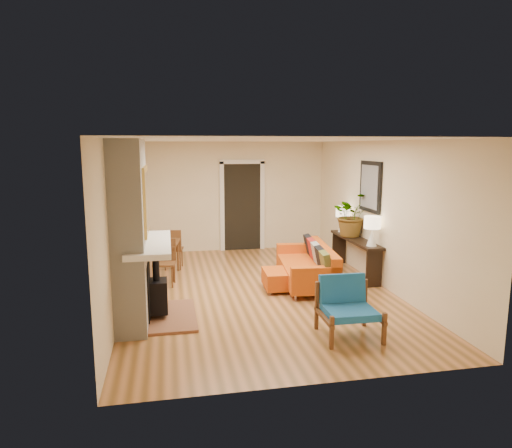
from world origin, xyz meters
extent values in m
plane|color=#C27F4A|center=(0.00, 0.00, 0.00)|extent=(6.50, 6.50, 0.00)
plane|color=white|center=(0.00, 0.00, 2.60)|extent=(6.50, 6.50, 0.00)
plane|color=#F7E5C1|center=(0.00, 3.25, 1.30)|extent=(4.50, 0.00, 4.50)
plane|color=#F7E5C1|center=(0.00, -3.25, 1.30)|extent=(4.50, 0.00, 4.50)
plane|color=#F7E5C1|center=(-2.25, 0.00, 1.30)|extent=(0.00, 6.50, 6.50)
plane|color=#F7E5C1|center=(2.25, 0.00, 1.30)|extent=(0.00, 6.50, 6.50)
cube|color=black|center=(0.25, 3.22, 1.05)|extent=(0.88, 0.06, 2.10)
cube|color=white|center=(-0.24, 3.21, 1.05)|extent=(0.10, 0.08, 2.18)
cube|color=white|center=(0.74, 3.21, 1.05)|extent=(0.10, 0.08, 2.18)
cube|color=white|center=(0.25, 3.21, 2.13)|extent=(1.08, 0.08, 0.10)
cube|color=black|center=(2.22, 0.40, 1.75)|extent=(0.04, 0.85, 0.95)
cube|color=slate|center=(2.19, 0.40, 1.75)|extent=(0.01, 0.70, 0.80)
cube|color=black|center=(-2.21, 0.35, 1.42)|extent=(0.06, 0.95, 0.02)
cube|color=black|center=(-2.21, 0.35, 1.72)|extent=(0.06, 0.95, 0.02)
cube|color=white|center=(-2.04, -1.00, 1.86)|extent=(0.42, 1.50, 1.48)
cube|color=white|center=(-2.04, -1.00, 0.56)|extent=(0.42, 1.50, 1.12)
cube|color=white|center=(-1.79, -1.00, 1.12)|extent=(0.60, 1.68, 0.08)
cube|color=black|center=(-1.83, -1.00, 0.45)|extent=(0.03, 0.72, 0.78)
cube|color=brown|center=(-1.53, -1.00, 0.02)|extent=(0.75, 1.30, 0.04)
cube|color=black|center=(-1.71, -1.00, 0.34)|extent=(0.30, 0.36, 0.48)
cylinder|color=black|center=(-1.71, -1.00, 0.78)|extent=(0.10, 0.10, 0.40)
cube|color=gold|center=(-1.82, -1.00, 1.75)|extent=(0.04, 0.95, 0.95)
cube|color=silver|center=(-1.80, -1.00, 1.75)|extent=(0.01, 0.82, 0.82)
cylinder|color=silver|center=(0.51, -0.60, 0.05)|extent=(0.04, 0.04, 0.09)
cylinder|color=silver|center=(1.16, -0.67, 0.05)|extent=(0.04, 0.04, 0.09)
cylinder|color=silver|center=(0.71, 1.12, 0.05)|extent=(0.04, 0.04, 0.09)
cylinder|color=silver|center=(1.35, 1.05, 0.05)|extent=(0.04, 0.04, 0.09)
cube|color=#CC5313|center=(0.93, 0.23, 0.23)|extent=(1.05, 2.04, 0.28)
cube|color=#CC5313|center=(1.26, 0.19, 0.54)|extent=(0.40, 1.96, 0.33)
cube|color=#CC5313|center=(0.83, -0.66, 0.47)|extent=(0.85, 0.26, 0.19)
cube|color=#CC5313|center=(1.03, 1.11, 0.47)|extent=(0.85, 0.26, 0.19)
cube|color=brown|center=(1.04, -0.54, 0.58)|extent=(0.23, 0.39, 0.39)
cube|color=black|center=(1.09, -0.17, 0.58)|extent=(0.23, 0.39, 0.39)
cube|color=#989893|center=(1.13, 0.20, 0.58)|extent=(0.23, 0.39, 0.39)
cube|color=maroon|center=(1.16, 0.53, 0.58)|extent=(0.23, 0.39, 0.39)
cube|color=black|center=(1.21, 0.90, 0.58)|extent=(0.23, 0.39, 0.39)
cylinder|color=silver|center=(0.16, -0.29, 0.03)|extent=(0.03, 0.03, 0.05)
cylinder|color=silver|center=(0.71, -0.31, 0.03)|extent=(0.03, 0.03, 0.05)
cylinder|color=silver|center=(0.18, 0.26, 0.03)|extent=(0.03, 0.03, 0.05)
cylinder|color=silver|center=(0.74, 0.24, 0.03)|extent=(0.03, 0.03, 0.05)
cube|color=#CC5313|center=(0.45, -0.02, 0.20)|extent=(0.71, 0.71, 0.29)
cube|color=brown|center=(0.45, -2.15, 0.29)|extent=(0.07, 0.73, 0.05)
cube|color=brown|center=(0.44, -2.47, 0.21)|extent=(0.05, 0.05, 0.43)
cube|color=brown|center=(0.46, -1.83, 0.34)|extent=(0.05, 0.05, 0.68)
cube|color=brown|center=(1.14, -2.16, 0.29)|extent=(0.07, 0.73, 0.05)
cube|color=brown|center=(1.14, -2.48, 0.21)|extent=(0.05, 0.05, 0.43)
cube|color=brown|center=(1.15, -1.84, 0.34)|extent=(0.05, 0.05, 0.68)
cube|color=#1B55A7|center=(0.80, -2.16, 0.35)|extent=(0.65, 0.62, 0.10)
cube|color=#1B55A7|center=(0.80, -1.86, 0.58)|extent=(0.64, 0.18, 0.40)
cube|color=brown|center=(-1.65, 1.21, 0.67)|extent=(0.76, 0.98, 0.04)
cylinder|color=brown|center=(-1.96, 0.87, 0.32)|extent=(0.05, 0.05, 0.65)
cylinder|color=brown|center=(-1.46, 0.79, 0.32)|extent=(0.05, 0.05, 0.65)
cylinder|color=brown|center=(-1.84, 1.63, 0.32)|extent=(0.05, 0.05, 0.65)
cylinder|color=brown|center=(-1.34, 1.55, 0.32)|extent=(0.05, 0.05, 0.65)
cube|color=brown|center=(-1.61, 0.61, 0.40)|extent=(0.43, 0.43, 0.04)
cube|color=brown|center=(-1.58, 0.79, 0.63)|extent=(0.38, 0.09, 0.41)
cylinder|color=brown|center=(-1.78, 0.48, 0.20)|extent=(0.03, 0.03, 0.40)
cylinder|color=brown|center=(-1.48, 0.44, 0.20)|extent=(0.03, 0.03, 0.40)
cylinder|color=brown|center=(-1.73, 0.79, 0.20)|extent=(0.03, 0.03, 0.40)
cylinder|color=brown|center=(-1.43, 0.74, 0.20)|extent=(0.03, 0.03, 0.40)
cube|color=brown|center=(-1.43, 1.77, 0.40)|extent=(0.43, 0.43, 0.04)
cube|color=brown|center=(-1.46, 1.59, 0.63)|extent=(0.38, 0.09, 0.41)
cylinder|color=brown|center=(-1.60, 1.64, 0.20)|extent=(0.03, 0.03, 0.40)
cylinder|color=brown|center=(-1.30, 1.59, 0.20)|extent=(0.03, 0.03, 0.40)
cylinder|color=brown|center=(-1.56, 1.94, 0.20)|extent=(0.03, 0.03, 0.40)
cylinder|color=brown|center=(-1.25, 1.89, 0.20)|extent=(0.03, 0.03, 0.40)
cube|color=black|center=(2.07, 0.64, 0.70)|extent=(0.34, 1.85, 0.05)
cube|color=black|center=(2.07, -0.21, 0.34)|extent=(0.30, 0.04, 0.68)
cube|color=black|center=(2.07, 1.49, 0.34)|extent=(0.30, 0.04, 0.68)
cone|color=white|center=(2.07, -0.06, 0.88)|extent=(0.18, 0.18, 0.30)
cylinder|color=white|center=(2.07, -0.06, 1.05)|extent=(0.03, 0.03, 0.06)
cylinder|color=#FFEABF|center=(2.07, -0.06, 1.16)|extent=(0.30, 0.30, 0.22)
cone|color=white|center=(2.07, 1.33, 0.88)|extent=(0.18, 0.18, 0.30)
cylinder|color=white|center=(2.07, 1.33, 1.05)|extent=(0.03, 0.03, 0.06)
cylinder|color=#FFEABF|center=(2.07, 1.33, 1.16)|extent=(0.30, 0.30, 0.22)
imported|color=#1E5919|center=(2.06, 0.85, 1.16)|extent=(0.94, 0.86, 0.88)
camera|label=1|loc=(-1.51, -7.54, 2.51)|focal=32.00mm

